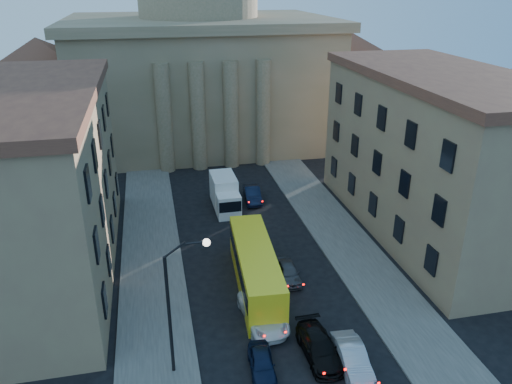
{
  "coord_description": "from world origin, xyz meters",
  "views": [
    {
      "loc": [
        -7.62,
        -15.82,
        21.8
      ],
      "look_at": [
        -0.36,
        17.59,
        7.13
      ],
      "focal_mm": 35.0,
      "sensor_mm": 36.0,
      "label": 1
    }
  ],
  "objects_px": {
    "street_lamp": "(177,298)",
    "city_bus": "(256,267)",
    "car_left_near": "(262,363)",
    "box_truck": "(225,194)",
    "car_right_near": "(352,357)"
  },
  "relations": [
    {
      "from": "street_lamp",
      "to": "city_bus",
      "type": "xyz_separation_m",
      "value": [
        6.17,
        7.74,
        -3.51
      ]
    },
    {
      "from": "street_lamp",
      "to": "box_truck",
      "type": "distance_m",
      "value": 23.53
    },
    {
      "from": "street_lamp",
      "to": "city_bus",
      "type": "distance_m",
      "value": 10.5
    },
    {
      "from": "car_right_near",
      "to": "city_bus",
      "type": "bearing_deg",
      "value": 115.57
    },
    {
      "from": "car_left_near",
      "to": "box_truck",
      "type": "height_order",
      "value": "box_truck"
    },
    {
      "from": "car_left_near",
      "to": "car_right_near",
      "type": "xyz_separation_m",
      "value": [
        5.42,
        -0.78,
        0.1
      ]
    },
    {
      "from": "street_lamp",
      "to": "box_truck",
      "type": "xyz_separation_m",
      "value": [
        6.15,
        22.4,
        -3.73
      ]
    },
    {
      "from": "car_left_near",
      "to": "street_lamp",
      "type": "bearing_deg",
      "value": 171.81
    },
    {
      "from": "city_bus",
      "to": "box_truck",
      "type": "xyz_separation_m",
      "value": [
        -0.02,
        14.66,
        -0.22
      ]
    },
    {
      "from": "car_left_near",
      "to": "box_truck",
      "type": "relative_size",
      "value": 0.61
    },
    {
      "from": "car_left_near",
      "to": "car_right_near",
      "type": "height_order",
      "value": "car_right_near"
    },
    {
      "from": "street_lamp",
      "to": "car_left_near",
      "type": "xyz_separation_m",
      "value": [
        4.64,
        -1.07,
        -4.66
      ]
    },
    {
      "from": "street_lamp",
      "to": "car_right_near",
      "type": "xyz_separation_m",
      "value": [
        10.07,
        -1.85,
        -4.56
      ]
    },
    {
      "from": "city_bus",
      "to": "box_truck",
      "type": "height_order",
      "value": "city_bus"
    },
    {
      "from": "car_right_near",
      "to": "box_truck",
      "type": "relative_size",
      "value": 0.74
    }
  ]
}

